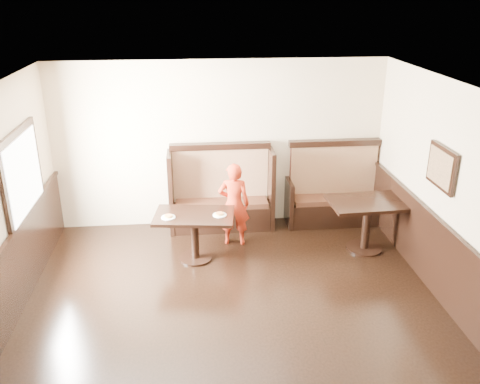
{
  "coord_description": "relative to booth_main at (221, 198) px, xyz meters",
  "views": [
    {
      "loc": [
        -0.47,
        -4.65,
        3.84
      ],
      "look_at": [
        0.23,
        2.35,
        1.0
      ],
      "focal_mm": 38.0,
      "sensor_mm": 36.0,
      "label": 1
    }
  ],
  "objects": [
    {
      "name": "booth_neighbor",
      "position": [
        1.95,
        -0.0,
        -0.05
      ],
      "size": [
        1.65,
        0.72,
        1.45
      ],
      "color": "black",
      "rests_on": "ground"
    },
    {
      "name": "room_shell",
      "position": [
        -0.3,
        -3.01,
        0.14
      ],
      "size": [
        7.0,
        7.0,
        7.0
      ],
      "color": "#CBB493",
      "rests_on": "ground"
    },
    {
      "name": "booth_main",
      "position": [
        0.0,
        0.0,
        0.0
      ],
      "size": [
        1.75,
        0.72,
        1.45
      ],
      "color": "black",
      "rests_on": "ground"
    },
    {
      "name": "table_neighbor",
      "position": [
        2.18,
        -1.07,
        0.09
      ],
      "size": [
        1.22,
        0.83,
        0.82
      ],
      "rotation": [
        0.0,
        0.0,
        0.05
      ],
      "color": "black",
      "rests_on": "ground"
    },
    {
      "name": "pizza_plate_right",
      "position": [
        -0.1,
        -1.18,
        0.23
      ],
      "size": [
        0.2,
        0.2,
        0.04
      ],
      "color": "white",
      "rests_on": "table_main"
    },
    {
      "name": "pizza_plate_left",
      "position": [
        -0.84,
        -1.19,
        0.23
      ],
      "size": [
        0.21,
        0.21,
        0.04
      ],
      "color": "white",
      "rests_on": "table_main"
    },
    {
      "name": "ground",
      "position": [
        0.0,
        -3.3,
        -0.53
      ],
      "size": [
        7.0,
        7.0,
        0.0
      ],
      "primitive_type": "plane",
      "color": "black",
      "rests_on": "ground"
    },
    {
      "name": "child",
      "position": [
        0.16,
        -0.66,
        0.15
      ],
      "size": [
        0.53,
        0.39,
        1.35
      ],
      "primitive_type": "imported",
      "rotation": [
        0.0,
        0.0,
        3.01
      ],
      "color": "#A32611",
      "rests_on": "ground"
    },
    {
      "name": "table_main",
      "position": [
        -0.47,
        -1.12,
        0.04
      ],
      "size": [
        1.25,
        0.87,
        0.74
      ],
      "rotation": [
        0.0,
        0.0,
        -0.13
      ],
      "color": "black",
      "rests_on": "ground"
    }
  ]
}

